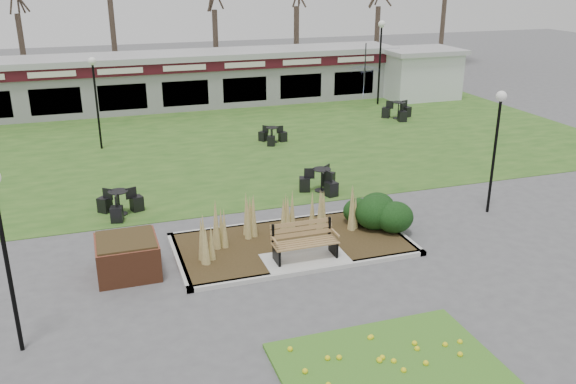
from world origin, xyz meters
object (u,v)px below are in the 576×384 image
object	(u,v)px
park_bench	(304,240)
lamp_post_near_left	(0,222)
brick_planter	(127,256)
food_pavilion	(181,80)
lamp_post_mid_left	(95,83)
bistro_set_a	(120,207)
service_hut	(419,73)
lamp_post_far_right	(381,44)
lamp_post_near_right	(498,125)
patio_umbrella	(364,82)
bistro_set_d	(398,113)
bistro_set_b	(321,184)
bistro_set_c	(272,137)

from	to	relation	value
park_bench	lamp_post_near_left	bearing A→B (deg)	-164.14
brick_planter	park_bench	bearing A→B (deg)	-9.69
food_pavilion	lamp_post_mid_left	xyz separation A→B (m)	(-4.57, -7.22, 1.31)
bistro_set_a	lamp_post_near_left	bearing A→B (deg)	-109.61
lamp_post_near_left	bistro_set_a	bearing A→B (deg)	70.39
lamp_post_mid_left	park_bench	bearing A→B (deg)	-69.93
service_hut	lamp_post_mid_left	size ratio (longest dim) A/B	1.15
lamp_post_far_right	bistro_set_a	size ratio (longest dim) A/B	3.19
food_pavilion	lamp_post_near_right	size ratio (longest dim) A/B	6.44
lamp_post_near_left	patio_umbrella	bearing A→B (deg)	48.15
lamp_post_mid_left	bistro_set_d	bearing A→B (deg)	3.40
park_bench	food_pavilion	distance (m)	19.73
park_bench	lamp_post_near_right	distance (m)	7.11
lamp_post_near_left	bistro_set_a	size ratio (longest dim) A/B	2.69
food_pavilion	bistro_set_b	xyz separation A→B (m)	(2.35, -14.96, -1.19)
brick_planter	bistro_set_b	world-z (taller)	brick_planter
food_pavilion	lamp_post_mid_left	world-z (taller)	lamp_post_mid_left
bistro_set_c	bistro_set_d	distance (m)	7.66
lamp_post_far_right	bistro_set_a	bearing A→B (deg)	-140.87
lamp_post_near_left	bistro_set_c	world-z (taller)	lamp_post_near_left
park_bench	lamp_post_mid_left	xyz separation A→B (m)	(-4.57, 12.50, 2.20)
bistro_set_c	lamp_post_mid_left	bearing A→B (deg)	168.82
lamp_post_mid_left	bistro_set_b	xyz separation A→B (m)	(6.91, -7.75, -2.50)
bistro_set_b	bistro_set_d	size ratio (longest dim) A/B	0.92
bistro_set_c	food_pavilion	bearing A→B (deg)	106.41
bistro_set_c	patio_umbrella	bearing A→B (deg)	35.09
bistro_set_c	patio_umbrella	size ratio (longest dim) A/B	0.53
park_bench	lamp_post_near_left	distance (m)	7.31
bistro_set_b	lamp_post_near_right	bearing A→B (deg)	-38.25
brick_planter	lamp_post_near_right	distance (m)	11.28
lamp_post_near_right	bistro_set_d	bearing A→B (deg)	74.86
bistro_set_a	patio_umbrella	xyz separation A→B (m)	(13.34, 10.89, 1.26)
brick_planter	lamp_post_far_right	world-z (taller)	lamp_post_far_right
bistro_set_c	bistro_set_d	bearing A→B (deg)	17.16
brick_planter	bistro_set_d	distance (m)	19.03
park_bench	lamp_post_near_right	size ratio (longest dim) A/B	0.45
brick_planter	food_pavilion	bearing A→B (deg)	76.94
lamp_post_mid_left	lamp_post_far_right	xyz separation A→B (m)	(14.98, 4.25, 0.52)
bistro_set_d	patio_umbrella	world-z (taller)	patio_umbrella
bistro_set_b	lamp_post_near_left	bearing A→B (deg)	-143.69
lamp_post_near_left	brick_planter	bearing A→B (deg)	49.00
service_hut	lamp_post_near_right	distance (m)	17.81
brick_planter	bistro_set_b	size ratio (longest dim) A/B	1.03
food_pavilion	bistro_set_d	world-z (taller)	food_pavilion
bistro_set_b	bistro_set_c	distance (m)	6.35
food_pavilion	bistro_set_b	bearing A→B (deg)	-81.08
lamp_post_near_right	patio_umbrella	xyz separation A→B (m)	(2.38, 14.26, -1.24)
bistro_set_a	bistro_set_b	world-z (taller)	bistro_set_b
park_bench	lamp_post_far_right	distance (m)	19.91
brick_planter	bistro_set_c	distance (m)	12.46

